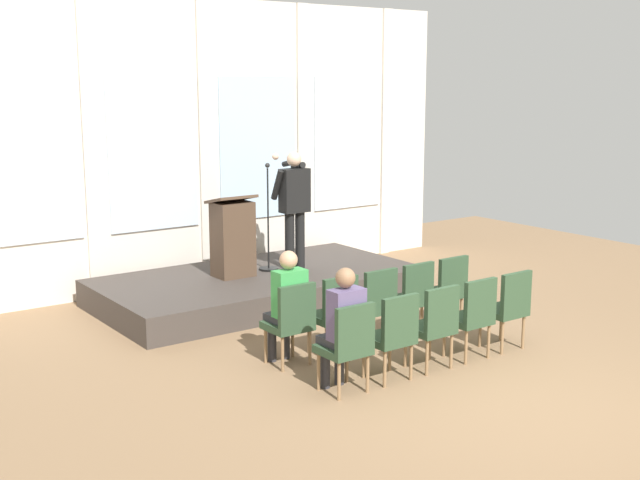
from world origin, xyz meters
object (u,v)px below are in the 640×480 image
object	(u,v)px
lectern	(233,237)
chair_r1_c3	(472,313)
mic_stand	(268,247)
chair_r0_c4	(446,287)
speaker	(294,201)
chair_r0_c2	(374,302)
chair_r0_c0	(291,319)
audience_r1_c0	(343,323)
chair_r1_c1	(393,332)
chair_r1_c0	(348,342)
chair_r0_c3	(412,295)
audience_r0_c0	(287,301)
chair_r0_c1	(334,310)
chair_r1_c4	(508,305)
chair_r1_c2	(434,322)

from	to	relation	value
lectern	chair_r1_c3	bearing A→B (deg)	-75.62
lectern	chair_r1_c3	xyz separation A→B (m)	(0.94, -3.67, -0.40)
mic_stand	chair_r0_c4	bearing A→B (deg)	-71.21
speaker	chair_r0_c2	size ratio (longest dim) A/B	1.81
chair_r0_c0	chair_r1_c3	bearing A→B (deg)	-29.67
audience_r1_c0	lectern	bearing A→B (deg)	77.16
chair_r0_c0	chair_r1_c1	bearing A→B (deg)	-59.67
lectern	audience_r1_c0	size ratio (longest dim) A/B	0.90
mic_stand	chair_r1_c1	xyz separation A→B (m)	(-0.84, -3.70, -0.18)
speaker	chair_r1_c1	distance (m)	3.84
lectern	chair_r1_c0	size ratio (longest dim) A/B	1.23
audience_r1_c0	chair_r0_c3	bearing A→B (deg)	27.58
mic_stand	speaker	bearing A→B (deg)	-23.22
audience_r0_c0	chair_r1_c0	size ratio (longest dim) A/B	1.37
chair_r1_c3	chair_r1_c1	bearing A→B (deg)	180.00
mic_stand	chair_r0_c1	size ratio (longest dim) A/B	1.65
chair_r0_c1	chair_r1_c1	bearing A→B (deg)	-90.00
mic_stand	chair_r0_c2	world-z (taller)	mic_stand
chair_r0_c1	chair_r0_c0	bearing A→B (deg)	180.00
chair_r1_c4	chair_r1_c2	bearing A→B (deg)	180.00
chair_r1_c2	chair_r1_c4	xyz separation A→B (m)	(1.17, 0.00, 0.00)
speaker	chair_r1_c4	size ratio (longest dim) A/B	1.81
chair_r0_c1	chair_r0_c2	distance (m)	0.59
audience_r0_c0	chair_r0_c4	xyz separation A→B (m)	(2.34, -0.08, -0.18)
chair_r1_c2	chair_r1_c3	distance (m)	0.59
chair_r0_c1	chair_r1_c4	size ratio (longest dim) A/B	1.00
chair_r0_c0	chair_r0_c3	size ratio (longest dim) A/B	1.00
chair_r1_c1	chair_r1_c2	world-z (taller)	same
speaker	lectern	distance (m)	1.06
lectern	chair_r0_c2	world-z (taller)	lectern
speaker	audience_r1_c0	world-z (taller)	speaker
chair_r0_c0	chair_r1_c0	bearing A→B (deg)	-90.00
mic_stand	chair_r1_c2	distance (m)	3.71
mic_stand	chair_r0_c2	distance (m)	2.72
chair_r1_c3	chair_r0_c4	bearing A→B (deg)	59.67
chair_r0_c0	audience_r0_c0	distance (m)	0.20
audience_r1_c0	chair_r1_c2	world-z (taller)	audience_r1_c0
chair_r0_c0	chair_r1_c4	bearing A→B (deg)	-23.14
chair_r1_c1	chair_r0_c3	bearing A→B (deg)	40.52
chair_r0_c2	chair_r1_c4	xyz separation A→B (m)	(1.17, -1.00, 0.00)
chair_r0_c0	chair_r1_c0	size ratio (longest dim) A/B	1.00
lectern	chair_r0_c0	size ratio (longest dim) A/B	1.23
lectern	chair_r1_c1	distance (m)	3.70
lectern	chair_r1_c2	xyz separation A→B (m)	(0.35, -3.67, -0.40)
chair_r0_c0	chair_r1_c2	size ratio (longest dim) A/B	1.00
audience_r1_c0	chair_r0_c0	bearing A→B (deg)	90.00
audience_r1_c0	chair_r1_c3	size ratio (longest dim) A/B	1.37
speaker	chair_r1_c2	world-z (taller)	speaker
chair_r1_c2	chair_r0_c4	bearing A→B (deg)	40.52
chair_r0_c1	chair_r0_c2	xyz separation A→B (m)	(0.59, 0.00, 0.00)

